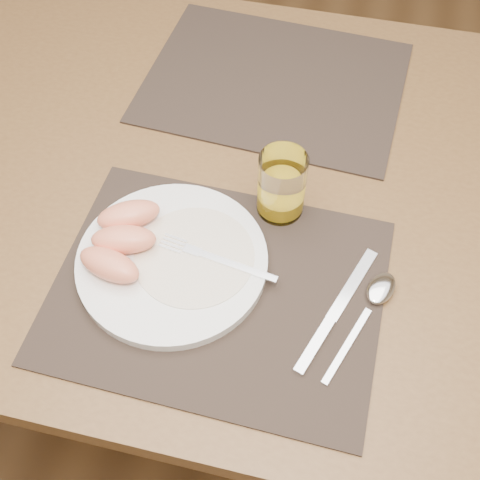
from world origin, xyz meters
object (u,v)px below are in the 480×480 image
(spoon, at_px, (376,296))
(juice_glass, at_px, (281,187))
(placemat_far, at_px, (274,82))
(plate, at_px, (172,261))
(placemat_near, at_px, (218,290))
(fork, at_px, (208,256))
(knife, at_px, (331,319))
(table, at_px, (259,207))

(spoon, relative_size, juice_glass, 1.75)
(placemat_far, bearing_deg, plate, -98.84)
(placemat_near, distance_m, placemat_far, 0.44)
(plate, height_order, fork, fork)
(spoon, xyz_separation_m, juice_glass, (-0.16, 0.12, 0.04))
(plate, distance_m, knife, 0.23)
(placemat_near, bearing_deg, plate, 160.87)
(placemat_near, height_order, spoon, spoon)
(knife, height_order, spoon, spoon)
(placemat_near, relative_size, plate, 1.67)
(knife, xyz_separation_m, spoon, (0.06, 0.05, 0.00))
(placemat_far, xyz_separation_m, spoon, (0.22, -0.41, 0.01))
(plate, distance_m, spoon, 0.29)
(fork, relative_size, knife, 0.82)
(fork, bearing_deg, spoon, -0.87)
(placemat_far, height_order, fork, fork)
(placemat_near, distance_m, fork, 0.05)
(table, height_order, knife, knife)
(table, height_order, plate, plate)
(table, bearing_deg, spoon, -42.70)
(placemat_near, xyz_separation_m, placemat_far, (-0.01, 0.44, 0.00))
(knife, xyz_separation_m, juice_glass, (-0.10, 0.17, 0.05))
(placemat_far, height_order, spoon, spoon)
(table, distance_m, spoon, 0.29)
(table, height_order, placemat_near, placemat_near)
(table, bearing_deg, placemat_far, 95.64)
(placemat_far, xyz_separation_m, fork, (-0.02, -0.40, 0.02))
(table, relative_size, fork, 8.00)
(fork, distance_m, juice_glass, 0.15)
(placemat_far, bearing_deg, fork, -92.21)
(table, bearing_deg, fork, -101.58)
(placemat_far, distance_m, juice_glass, 0.29)
(knife, distance_m, juice_glass, 0.21)
(spoon, height_order, juice_glass, juice_glass)
(placemat_near, distance_m, knife, 0.16)
(plate, bearing_deg, juice_glass, 46.26)
(placemat_far, bearing_deg, juice_glass, -77.09)
(plate, bearing_deg, knife, -9.10)
(plate, distance_m, juice_glass, 0.19)
(placemat_near, relative_size, knife, 2.12)
(plate, height_order, juice_glass, juice_glass)
(fork, bearing_deg, placemat_far, 87.79)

